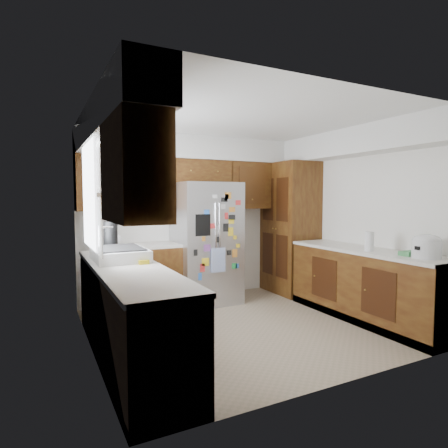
% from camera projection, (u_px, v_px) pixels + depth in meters
% --- Properties ---
extents(floor, '(3.60, 3.60, 0.00)m').
position_uv_depth(floor, '(247.00, 326.00, 4.60)').
color(floor, tan).
rests_on(floor, ground).
extents(room_shell, '(3.64, 3.24, 2.52)m').
position_uv_depth(room_shell, '(226.00, 178.00, 4.75)').
color(room_shell, white).
rests_on(room_shell, ground).
extents(left_counter_run, '(1.36, 3.20, 0.92)m').
position_uv_depth(left_counter_run, '(135.00, 306.00, 3.98)').
color(left_counter_run, '#3E1B0B').
rests_on(left_counter_run, ground).
extents(right_counter_run, '(0.63, 2.25, 0.92)m').
position_uv_depth(right_counter_run, '(366.00, 287.00, 4.82)').
color(right_counter_run, '#3E1B0B').
rests_on(right_counter_run, ground).
extents(pantry, '(0.60, 0.90, 2.15)m').
position_uv_depth(pantry, '(290.00, 228.00, 6.22)').
color(pantry, '#3E1B0B').
rests_on(pantry, ground).
extents(fridge, '(0.90, 0.79, 1.80)m').
position_uv_depth(fridge, '(206.00, 243.00, 5.61)').
color(fridge, '#ACADB2').
rests_on(fridge, ground).
extents(bridge_cabinet, '(0.96, 0.34, 0.35)m').
position_uv_depth(bridge_cabinet, '(200.00, 172.00, 5.73)').
color(bridge_cabinet, '#3E1B0B').
rests_on(bridge_cabinet, fridge).
extents(fridge_top_items, '(0.54, 0.36, 0.30)m').
position_uv_depth(fridge_top_items, '(195.00, 151.00, 5.65)').
color(fridge_top_items, blue).
rests_on(fridge_top_items, bridge_cabinet).
extents(sink_assembly, '(0.52, 0.74, 0.37)m').
position_uv_depth(sink_assembly, '(120.00, 254.00, 3.94)').
color(sink_assembly, white).
rests_on(sink_assembly, left_counter_run).
extents(left_counter_clutter, '(0.37, 0.86, 0.38)m').
position_uv_depth(left_counter_clutter, '(109.00, 240.00, 4.62)').
color(left_counter_clutter, black).
rests_on(left_counter_clutter, left_counter_run).
extents(rice_cooker, '(0.31, 0.30, 0.26)m').
position_uv_depth(rice_cooker, '(426.00, 246.00, 4.06)').
color(rice_cooker, silver).
rests_on(rice_cooker, right_counter_run).
extents(paper_towel, '(0.11, 0.11, 0.24)m').
position_uv_depth(paper_towel, '(369.00, 241.00, 4.59)').
color(paper_towel, white).
rests_on(paper_towel, right_counter_run).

